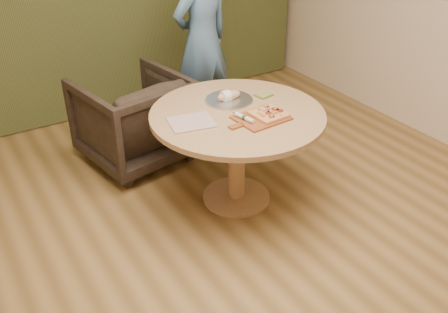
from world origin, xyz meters
TOP-DOWN VIEW (x-y plane):
  - room_shell at (0.00, 0.00)m, footprint 5.04×6.04m
  - pedestal_table at (0.35, 0.80)m, footprint 1.26×1.26m
  - pizza_paddle at (0.42, 0.62)m, footprint 0.45×0.30m
  - flatbread_pizza at (0.49, 0.61)m, footprint 0.23×0.23m
  - cutlery_roll at (0.31, 0.65)m, footprint 0.07×0.20m
  - newspaper at (-0.01, 0.83)m, footprint 0.34×0.30m
  - serving_tray at (0.40, 1.00)m, footprint 0.36×0.36m
  - bread_roll at (0.39, 1.00)m, footprint 0.19×0.09m
  - green_packet at (0.67, 0.93)m, footprint 0.14×0.12m
  - armchair at (-0.06, 1.78)m, footprint 0.95×0.90m
  - person_standing at (0.77, 2.02)m, footprint 0.71×0.55m

SIDE VIEW (x-z plane):
  - armchair at x=-0.06m, z-range 0.00..0.85m
  - pedestal_table at x=0.35m, z-range 0.23..0.98m
  - newspaper at x=-0.01m, z-range 0.75..0.76m
  - serving_tray at x=0.40m, z-range 0.75..0.77m
  - pizza_paddle at x=0.42m, z-range 0.75..0.77m
  - green_packet at x=0.67m, z-range 0.75..0.77m
  - flatbread_pizza at x=0.49m, z-range 0.76..0.80m
  - cutlery_roll at x=0.31m, z-range 0.76..0.80m
  - bread_roll at x=0.39m, z-range 0.75..0.84m
  - person_standing at x=0.77m, z-range 0.00..1.75m
  - room_shell at x=0.00m, z-range -0.02..2.82m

